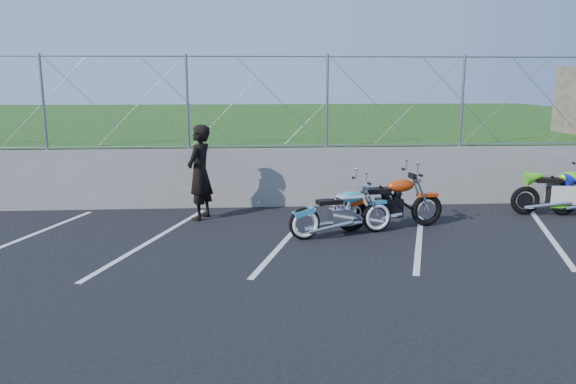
{
  "coord_description": "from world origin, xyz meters",
  "views": [
    {
      "loc": [
        -0.66,
        -8.71,
        2.83
      ],
      "look_at": [
        0.0,
        1.3,
        0.76
      ],
      "focal_mm": 35.0,
      "sensor_mm": 36.0,
      "label": 1
    }
  ],
  "objects": [
    {
      "name": "person_standing",
      "position": [
        -1.69,
        2.44,
        0.95
      ],
      "size": [
        0.69,
        0.82,
        1.91
      ],
      "primitive_type": "imported",
      "rotation": [
        0.0,
        0.0,
        -1.96
      ],
      "color": "black",
      "rests_on": "ground"
    },
    {
      "name": "sportbike_green",
      "position": [
        5.77,
        2.26,
        0.45
      ],
      "size": [
        2.03,
        0.72,
        1.05
      ],
      "rotation": [
        0.0,
        0.0,
        -0.1
      ],
      "color": "black",
      "rests_on": "ground"
    },
    {
      "name": "ground",
      "position": [
        0.0,
        0.0,
        0.0
      ],
      "size": [
        90.0,
        90.0,
        0.0
      ],
      "primitive_type": "plane",
      "color": "black",
      "rests_on": "ground"
    },
    {
      "name": "retaining_wall",
      "position": [
        0.0,
        3.5,
        0.65
      ],
      "size": [
        30.0,
        0.22,
        1.3
      ],
      "primitive_type": "cube",
      "color": "slate",
      "rests_on": "ground"
    },
    {
      "name": "grass_field",
      "position": [
        0.0,
        13.5,
        0.65
      ],
      "size": [
        30.0,
        20.0,
        1.3
      ],
      "primitive_type": "cube",
      "color": "#1D4813",
      "rests_on": "ground"
    },
    {
      "name": "naked_orange",
      "position": [
        1.97,
        1.44,
        0.46
      ],
      "size": [
        2.15,
        0.73,
        1.08
      ],
      "rotation": [
        0.0,
        0.0,
        0.18
      ],
      "color": "black",
      "rests_on": "ground"
    },
    {
      "name": "cruiser_turquoise",
      "position": [
        0.98,
        1.02,
        0.4
      ],
      "size": [
        1.97,
        0.74,
        1.01
      ],
      "rotation": [
        0.0,
        0.0,
        0.28
      ],
      "color": "black",
      "rests_on": "ground"
    },
    {
      "name": "parking_lines",
      "position": [
        1.2,
        1.0,
        0.0
      ],
      "size": [
        18.29,
        4.31,
        0.01
      ],
      "color": "silver",
      "rests_on": "ground"
    },
    {
      "name": "chain_link_fence",
      "position": [
        0.0,
        3.5,
        2.3
      ],
      "size": [
        28.0,
        0.03,
        2.0
      ],
      "color": "gray",
      "rests_on": "retaining_wall"
    }
  ]
}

